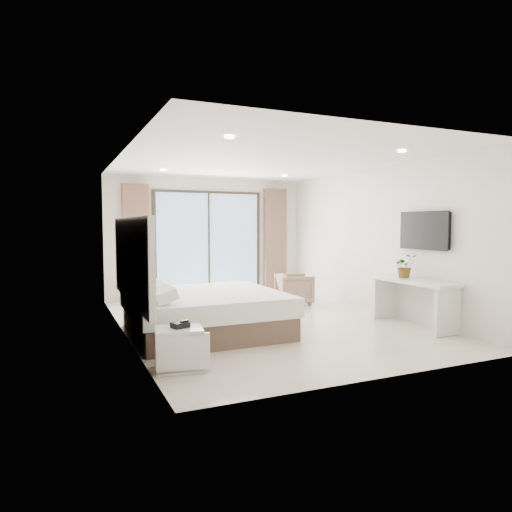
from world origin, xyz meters
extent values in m
plane|color=beige|center=(0.00, 0.00, 0.00)|extent=(6.20, 6.20, 0.00)
cube|color=silver|center=(0.00, 3.10, 1.35)|extent=(4.60, 0.02, 2.70)
cube|color=silver|center=(0.00, -3.10, 1.35)|extent=(4.60, 0.02, 2.70)
cube|color=silver|center=(-2.30, 0.00, 1.35)|extent=(0.02, 6.20, 2.70)
cube|color=silver|center=(2.30, 0.00, 1.35)|extent=(0.02, 6.20, 2.70)
cube|color=white|center=(0.00, 0.00, 2.70)|extent=(4.60, 6.20, 0.02)
cube|color=silver|center=(-2.25, -0.40, 1.15)|extent=(0.08, 3.00, 1.20)
cube|color=black|center=(2.25, -1.30, 1.55)|extent=(0.06, 1.00, 0.58)
cube|color=black|center=(2.21, -1.30, 1.55)|extent=(0.02, 1.04, 0.62)
cube|color=black|center=(0.00, 3.07, 1.20)|extent=(2.56, 0.04, 2.42)
cube|color=#85ACD5|center=(0.00, 3.04, 1.20)|extent=(2.40, 0.01, 2.30)
cube|color=brown|center=(-1.65, 2.96, 1.25)|extent=(0.55, 0.14, 2.50)
cube|color=brown|center=(1.65, 2.96, 1.25)|extent=(0.55, 0.14, 2.50)
cylinder|color=white|center=(-1.30, -1.80, 2.68)|extent=(0.12, 0.12, 0.02)
cylinder|color=white|center=(1.30, -1.80, 2.68)|extent=(0.12, 0.12, 0.02)
cylinder|color=white|center=(-1.30, 1.80, 2.68)|extent=(0.12, 0.12, 0.02)
cylinder|color=white|center=(1.30, 1.80, 2.68)|extent=(0.12, 0.12, 0.02)
cube|color=brown|center=(-1.17, -0.40, 0.17)|extent=(2.15, 2.04, 0.34)
cube|color=white|center=(-1.17, -0.40, 0.48)|extent=(2.23, 2.12, 0.28)
cube|color=white|center=(-1.95, -1.10, 0.69)|extent=(0.28, 0.43, 0.14)
cube|color=white|center=(-1.95, -0.63, 0.69)|extent=(0.28, 0.43, 0.14)
cube|color=white|center=(-1.95, -0.16, 0.69)|extent=(0.28, 0.43, 0.14)
cube|color=white|center=(-1.95, 0.30, 0.69)|extent=(0.28, 0.43, 0.14)
cube|color=silver|center=(-1.97, -1.94, 0.46)|extent=(0.59, 0.51, 0.05)
cube|color=silver|center=(-1.97, -1.94, 0.03)|extent=(0.59, 0.51, 0.05)
cube|color=silver|center=(-1.97, -2.13, 0.24)|extent=(0.52, 0.13, 0.43)
cube|color=silver|center=(-1.97, -1.75, 0.24)|extent=(0.52, 0.13, 0.43)
cube|color=black|center=(-1.95, -1.93, 0.51)|extent=(0.22, 0.19, 0.06)
cube|color=silver|center=(2.04, -1.30, 0.74)|extent=(0.49, 1.56, 0.06)
cube|color=silver|center=(2.04, -2.01, 0.35)|extent=(0.47, 0.06, 0.71)
cube|color=silver|center=(2.04, -0.60, 0.35)|extent=(0.47, 0.06, 0.71)
imported|color=#33662D|center=(2.04, -1.09, 0.92)|extent=(0.45, 0.48, 0.30)
imported|color=#947761|center=(1.27, 1.28, 0.34)|extent=(0.75, 0.79, 0.69)
camera|label=1|loc=(-3.22, -6.94, 1.65)|focal=32.00mm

